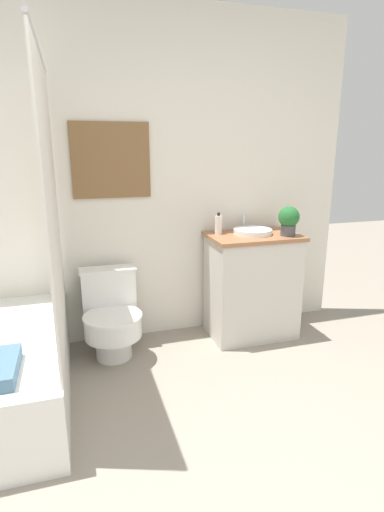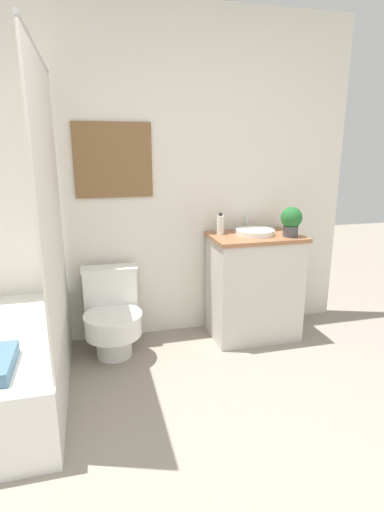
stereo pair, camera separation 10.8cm
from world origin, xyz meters
name	(u,v)px [view 1 (the left image)]	position (x,y,z in m)	size (l,w,h in m)	color
wall_back	(140,180)	(0.00, 2.22, 1.25)	(3.37, 0.07, 2.50)	silver
shower_area	(20,359)	(-0.87, 1.50, 0.28)	(0.58, 1.38, 1.98)	white
toilet	(111,316)	(-0.30, 1.93, 0.30)	(0.41, 0.53, 0.63)	white
vanity	(252,285)	(0.83, 1.95, 0.42)	(0.70, 0.47, 0.84)	beige
sink	(253,231)	(0.83, 1.97, 0.86)	(0.30, 0.34, 0.13)	white
soap_bottle	(218,225)	(0.57, 2.05, 0.91)	(0.06, 0.06, 0.17)	silver
potted_plant	(289,220)	(1.06, 1.84, 0.96)	(0.16, 0.16, 0.23)	#4C4C51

